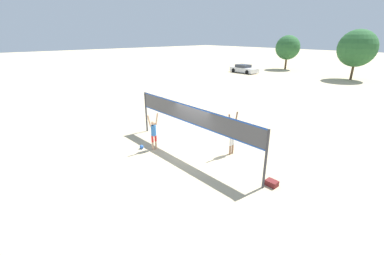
{
  "coord_description": "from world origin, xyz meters",
  "views": [
    {
      "loc": [
        9.17,
        -8.17,
        5.91
      ],
      "look_at": [
        0.0,
        0.0,
        1.4
      ],
      "focal_mm": 24.0,
      "sensor_mm": 36.0,
      "label": 1
    }
  ],
  "objects_px": {
    "player_blocker": "(232,133)",
    "parked_car_mid": "(244,69)",
    "volleyball": "(142,147)",
    "volleyball_net": "(192,119)",
    "gear_bag": "(272,183)",
    "tree_right_cluster": "(357,48)",
    "player_spiker": "(154,131)",
    "tree_left_cluster": "(288,48)"
  },
  "relations": [
    {
      "from": "parked_car_mid",
      "to": "tree_right_cluster",
      "type": "height_order",
      "value": "tree_right_cluster"
    },
    {
      "from": "player_blocker",
      "to": "gear_bag",
      "type": "height_order",
      "value": "player_blocker"
    },
    {
      "from": "player_blocker",
      "to": "parked_car_mid",
      "type": "xyz_separation_m",
      "value": [
        -18.25,
        24.77,
        -0.6
      ]
    },
    {
      "from": "volleyball",
      "to": "parked_car_mid",
      "type": "xyz_separation_m",
      "value": [
        -14.57,
        27.94,
        0.48
      ]
    },
    {
      "from": "player_spiker",
      "to": "player_blocker",
      "type": "distance_m",
      "value": 4.14
    },
    {
      "from": "player_spiker",
      "to": "tree_right_cluster",
      "type": "relative_size",
      "value": 0.31
    },
    {
      "from": "parked_car_mid",
      "to": "tree_right_cluster",
      "type": "relative_size",
      "value": 0.72
    },
    {
      "from": "volleyball_net",
      "to": "tree_left_cluster",
      "type": "bearing_deg",
      "value": 112.43
    },
    {
      "from": "player_blocker",
      "to": "volleyball",
      "type": "distance_m",
      "value": 4.98
    },
    {
      "from": "tree_left_cluster",
      "to": "volleyball_net",
      "type": "bearing_deg",
      "value": -67.57
    },
    {
      "from": "player_blocker",
      "to": "tree_right_cluster",
      "type": "distance_m",
      "value": 30.72
    },
    {
      "from": "volleyball",
      "to": "gear_bag",
      "type": "relative_size",
      "value": 0.46
    },
    {
      "from": "parked_car_mid",
      "to": "volleyball",
      "type": "bearing_deg",
      "value": -58.86
    },
    {
      "from": "volleyball_net",
      "to": "tree_left_cluster",
      "type": "height_order",
      "value": "tree_left_cluster"
    },
    {
      "from": "volleyball",
      "to": "parked_car_mid",
      "type": "bearing_deg",
      "value": 117.55
    },
    {
      "from": "player_blocker",
      "to": "volleyball",
      "type": "height_order",
      "value": "player_blocker"
    },
    {
      "from": "volleyball",
      "to": "parked_car_mid",
      "type": "distance_m",
      "value": 31.51
    },
    {
      "from": "player_blocker",
      "to": "parked_car_mid",
      "type": "distance_m",
      "value": 30.77
    },
    {
      "from": "gear_bag",
      "to": "parked_car_mid",
      "type": "distance_m",
      "value": 33.51
    },
    {
      "from": "player_blocker",
      "to": "gear_bag",
      "type": "relative_size",
      "value": 4.68
    },
    {
      "from": "volleyball_net",
      "to": "tree_left_cluster",
      "type": "xyz_separation_m",
      "value": [
        -14.53,
        35.2,
        1.8
      ]
    },
    {
      "from": "volleyball_net",
      "to": "player_blocker",
      "type": "bearing_deg",
      "value": 45.27
    },
    {
      "from": "volleyball_net",
      "to": "parked_car_mid",
      "type": "xyz_separation_m",
      "value": [
        -16.8,
        26.23,
        -1.31
      ]
    },
    {
      "from": "player_blocker",
      "to": "gear_bag",
      "type": "xyz_separation_m",
      "value": [
        3.07,
        -1.07,
        -1.07
      ]
    },
    {
      "from": "player_blocker",
      "to": "tree_right_cluster",
      "type": "bearing_deg",
      "value": -172.07
    },
    {
      "from": "player_blocker",
      "to": "tree_right_cluster",
      "type": "relative_size",
      "value": 0.34
    },
    {
      "from": "parked_car_mid",
      "to": "tree_right_cluster",
      "type": "distance_m",
      "value": 15.49
    },
    {
      "from": "volleyball_net",
      "to": "gear_bag",
      "type": "bearing_deg",
      "value": 4.88
    },
    {
      "from": "player_spiker",
      "to": "parked_car_mid",
      "type": "bearing_deg",
      "value": 28.81
    },
    {
      "from": "tree_right_cluster",
      "to": "player_spiker",
      "type": "bearing_deg",
      "value": -88.15
    },
    {
      "from": "volleyball_net",
      "to": "volleyball",
      "type": "relative_size",
      "value": 40.04
    },
    {
      "from": "player_spiker",
      "to": "tree_left_cluster",
      "type": "height_order",
      "value": "tree_left_cluster"
    },
    {
      "from": "volleyball",
      "to": "player_blocker",
      "type": "bearing_deg",
      "value": 40.78
    },
    {
      "from": "player_spiker",
      "to": "tree_left_cluster",
      "type": "bearing_deg",
      "value": 19.39
    },
    {
      "from": "volleyball_net",
      "to": "gear_bag",
      "type": "height_order",
      "value": "volleyball_net"
    },
    {
      "from": "volleyball",
      "to": "tree_left_cluster",
      "type": "distance_m",
      "value": 39.07
    },
    {
      "from": "player_blocker",
      "to": "parked_car_mid",
      "type": "relative_size",
      "value": 0.48
    },
    {
      "from": "volleyball",
      "to": "gear_bag",
      "type": "distance_m",
      "value": 7.07
    },
    {
      "from": "volleyball_net",
      "to": "player_blocker",
      "type": "relative_size",
      "value": 3.93
    },
    {
      "from": "gear_bag",
      "to": "tree_right_cluster",
      "type": "relative_size",
      "value": 0.07
    },
    {
      "from": "volleyball_net",
      "to": "player_spiker",
      "type": "relative_size",
      "value": 4.4
    },
    {
      "from": "volleyball",
      "to": "tree_right_cluster",
      "type": "relative_size",
      "value": 0.03
    }
  ]
}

